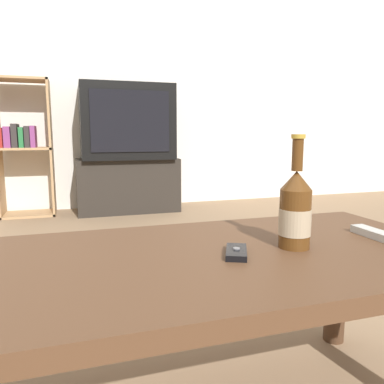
{
  "coord_description": "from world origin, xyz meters",
  "views": [
    {
      "loc": [
        -0.23,
        -0.78,
        0.72
      ],
      "look_at": [
        0.11,
        0.28,
        0.55
      ],
      "focal_mm": 35.0,
      "sensor_mm": 36.0,
      "label": 1
    }
  ],
  "objects_px": {
    "tv_stand": "(128,185)",
    "television": "(126,122)",
    "beer_bottle": "(295,210)",
    "cell_phone": "(236,252)",
    "remote_control": "(376,234)",
    "bookshelf": "(23,145)"
  },
  "relations": [
    {
      "from": "bookshelf",
      "to": "cell_phone",
      "type": "relative_size",
      "value": 10.85
    },
    {
      "from": "beer_bottle",
      "to": "remote_control",
      "type": "distance_m",
      "value": 0.27
    },
    {
      "from": "tv_stand",
      "to": "television",
      "type": "bearing_deg",
      "value": -90.0
    },
    {
      "from": "cell_phone",
      "to": "remote_control",
      "type": "relative_size",
      "value": 0.73
    },
    {
      "from": "tv_stand",
      "to": "cell_phone",
      "type": "relative_size",
      "value": 8.41
    },
    {
      "from": "bookshelf",
      "to": "beer_bottle",
      "type": "distance_m",
      "value": 2.98
    },
    {
      "from": "beer_bottle",
      "to": "bookshelf",
      "type": "bearing_deg",
      "value": 108.04
    },
    {
      "from": "cell_phone",
      "to": "tv_stand",
      "type": "bearing_deg",
      "value": 111.64
    },
    {
      "from": "tv_stand",
      "to": "bookshelf",
      "type": "xyz_separation_m",
      "value": [
        -0.9,
        0.07,
        0.38
      ]
    },
    {
      "from": "television",
      "to": "cell_phone",
      "type": "xyz_separation_m",
      "value": [
        -0.13,
        -2.77,
        -0.38
      ]
    },
    {
      "from": "bookshelf",
      "to": "remote_control",
      "type": "xyz_separation_m",
      "value": [
        1.18,
        -2.82,
        -0.17
      ]
    },
    {
      "from": "bookshelf",
      "to": "cell_phone",
      "type": "bearing_deg",
      "value": -74.97
    },
    {
      "from": "television",
      "to": "bookshelf",
      "type": "xyz_separation_m",
      "value": [
        -0.9,
        0.08,
        -0.2
      ]
    },
    {
      "from": "television",
      "to": "beer_bottle",
      "type": "distance_m",
      "value": 2.77
    },
    {
      "from": "beer_bottle",
      "to": "cell_phone",
      "type": "xyz_separation_m",
      "value": [
        -0.16,
        -0.01,
        -0.08
      ]
    },
    {
      "from": "tv_stand",
      "to": "bookshelf",
      "type": "distance_m",
      "value": 0.98
    },
    {
      "from": "bookshelf",
      "to": "beer_bottle",
      "type": "height_order",
      "value": "bookshelf"
    },
    {
      "from": "beer_bottle",
      "to": "cell_phone",
      "type": "relative_size",
      "value": 2.47
    },
    {
      "from": "tv_stand",
      "to": "remote_control",
      "type": "relative_size",
      "value": 6.18
    },
    {
      "from": "tv_stand",
      "to": "remote_control",
      "type": "distance_m",
      "value": 2.77
    },
    {
      "from": "television",
      "to": "bookshelf",
      "type": "bearing_deg",
      "value": 175.08
    },
    {
      "from": "television",
      "to": "cell_phone",
      "type": "distance_m",
      "value": 2.79
    }
  ]
}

